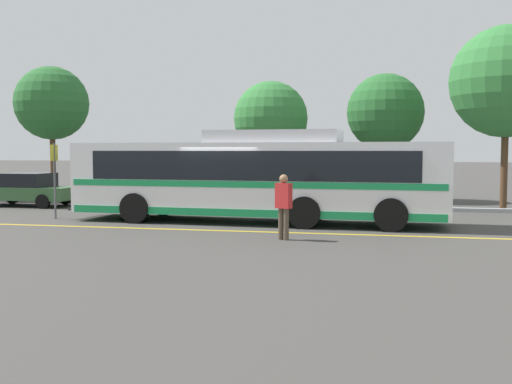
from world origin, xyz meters
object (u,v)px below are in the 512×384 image
(transit_bus, at_px, (257,177))
(tree_3, at_px, (507,82))
(tree_0, at_px, (385,112))
(parked_car_0, at_px, (27,190))
(tree_1, at_px, (52,103))
(pedestrian_0, at_px, (284,203))
(parked_car_1, at_px, (169,192))
(bus_stop_sign, at_px, (55,172))
(tree_2, at_px, (271,119))

(transit_bus, bearing_deg, tree_3, -50.59)
(transit_bus, relative_size, tree_0, 2.11)
(tree_0, bearing_deg, parked_car_0, -158.00)
(transit_bus, height_order, tree_1, tree_1)
(transit_bus, bearing_deg, tree_0, -20.44)
(tree_0, distance_m, tree_1, 16.81)
(tree_0, bearing_deg, transit_bus, -112.87)
(pedestrian_0, bearing_deg, parked_car_1, -28.21)
(parked_car_0, bearing_deg, bus_stop_sign, -137.16)
(tree_2, bearing_deg, parked_car_1, -121.78)
(transit_bus, bearing_deg, pedestrian_0, -154.78)
(parked_car_0, bearing_deg, tree_3, -81.03)
(tree_0, bearing_deg, bus_stop_sign, -137.83)
(parked_car_1, height_order, bus_stop_sign, bus_stop_sign)
(tree_3, bearing_deg, parked_car_1, -168.03)
(parked_car_0, relative_size, parked_car_1, 0.93)
(pedestrian_0, bearing_deg, tree_0, -78.28)
(pedestrian_0, distance_m, tree_1, 19.15)
(parked_car_0, xyz_separation_m, tree_2, (9.63, 5.43, 3.21))
(parked_car_0, bearing_deg, pedestrian_0, -120.12)
(bus_stop_sign, xyz_separation_m, tree_1, (-5.53, 9.13, 3.14))
(parked_car_1, bearing_deg, transit_bus, -130.65)
(tree_3, bearing_deg, parked_car_0, -171.38)
(transit_bus, relative_size, parked_car_1, 2.73)
(parked_car_0, height_order, pedestrian_0, pedestrian_0)
(pedestrian_0, distance_m, tree_2, 13.35)
(tree_1, distance_m, tree_3, 21.65)
(tree_1, height_order, tree_3, tree_3)
(transit_bus, bearing_deg, parked_car_1, 52.05)
(pedestrian_0, height_order, bus_stop_sign, bus_stop_sign)
(pedestrian_0, relative_size, tree_0, 0.29)
(tree_2, height_order, tree_3, tree_3)
(transit_bus, bearing_deg, tree_1, 57.88)
(tree_2, distance_m, tree_3, 10.52)
(pedestrian_0, xyz_separation_m, bus_stop_sign, (-8.64, 3.18, 0.66))
(transit_bus, height_order, pedestrian_0, transit_bus)
(pedestrian_0, bearing_deg, parked_car_0, -7.71)
(parked_car_0, relative_size, pedestrian_0, 2.47)
(parked_car_1, bearing_deg, tree_3, -78.30)
(tree_2, xyz_separation_m, tree_3, (10.16, -2.43, 1.24))
(parked_car_0, bearing_deg, tree_1, 19.63)
(tree_2, bearing_deg, parked_car_0, -150.61)
(transit_bus, height_order, bus_stop_sign, transit_bus)
(parked_car_0, distance_m, pedestrian_0, 14.40)
(transit_bus, xyz_separation_m, tree_3, (8.90, 6.70, 3.63))
(parked_car_0, bearing_deg, tree_2, -60.25)
(parked_car_0, relative_size, tree_1, 0.65)
(bus_stop_sign, distance_m, tree_2, 11.43)
(parked_car_1, height_order, tree_0, tree_0)
(transit_bus, height_order, parked_car_0, transit_bus)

